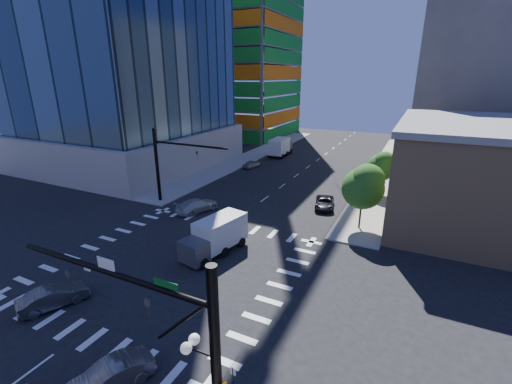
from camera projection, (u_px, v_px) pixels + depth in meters
The scene contains 19 objects.
ground at pixel (175, 265), 28.54m from camera, with size 160.00×160.00×0.00m, color black.
road_markings at pixel (175, 265), 28.54m from camera, with size 20.00×20.00×0.01m, color silver.
sidewalk_ne at pixel (387, 169), 57.39m from camera, with size 5.00×60.00×0.15m, color gray.
sidewalk_nw at pixel (254, 155), 67.75m from camera, with size 5.00×60.00×0.15m, color gray.
construction_building at pixel (239, 35), 84.69m from camera, with size 25.16×34.50×70.60m.
commercial_building at pixel (502, 175), 35.20m from camera, with size 20.50×22.50×10.60m.
bg_building_ne at pixel (494, 82), 59.66m from camera, with size 24.00×30.00×28.00m, color #5A5651.
signal_mast_se at pixel (196, 357), 12.75m from camera, with size 10.51×2.48×9.00m.
signal_mast_nw at pixel (166, 160), 40.71m from camera, with size 10.20×0.40×9.00m.
tree_south at pixel (364, 186), 33.64m from camera, with size 4.16×4.16×6.82m.
tree_north at pixel (382, 166), 43.95m from camera, with size 3.54×3.52×5.78m.
no_parking_sign at pixel (233, 382), 16.00m from camera, with size 0.30×0.06×2.20m.
car_nb_right at pixel (110, 377), 17.07m from camera, with size 1.51×4.34×1.43m, color #515257.
car_nb_far at pixel (325, 203), 40.67m from camera, with size 2.13×4.63×1.29m, color black.
car_sb_near at pixel (197, 205), 39.57m from camera, with size 2.10×5.17×1.50m, color silver.
car_sb_mid at pixel (252, 164), 58.50m from camera, with size 1.51×3.76×1.28m, color #979B9E.
car_sb_cross at pixel (54, 297), 23.23m from camera, with size 1.52×4.36×1.44m, color #444448.
box_truck_near at pixel (213, 240), 29.88m from camera, with size 3.64×6.32×3.11m.
box_truck_far at pixel (281, 148), 67.31m from camera, with size 3.16×6.79×3.50m.
Camera 1 is at (17.05, -19.58, 14.95)m, focal length 24.00 mm.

